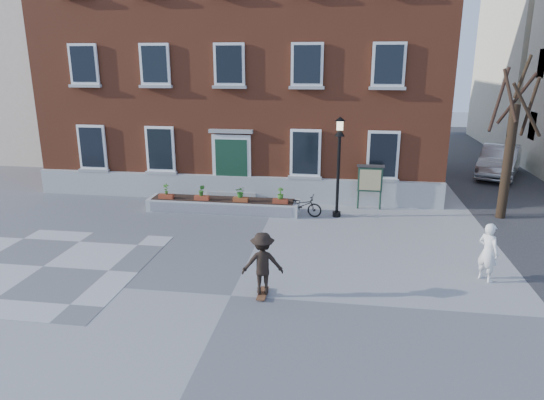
% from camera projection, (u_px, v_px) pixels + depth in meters
% --- Properties ---
extents(ground, '(100.00, 100.00, 0.00)m').
position_uv_depth(ground, '(231.00, 296.00, 12.73)').
color(ground, gray).
rests_on(ground, ground).
extents(checker_patch, '(6.00, 6.00, 0.01)m').
position_uv_depth(checker_patch, '(43.00, 266.00, 14.52)').
color(checker_patch, '#5D5D60').
rests_on(checker_patch, ground).
extents(distant_building, '(10.00, 12.00, 13.00)m').
position_uv_depth(distant_building, '(34.00, 52.00, 32.47)').
color(distant_building, beige).
rests_on(distant_building, ground).
extents(bicycle, '(1.74, 0.85, 0.87)m').
position_uv_depth(bicycle, '(301.00, 205.00, 19.17)').
color(bicycle, black).
rests_on(bicycle, ground).
extents(parked_car, '(3.47, 5.31, 1.65)m').
position_uv_depth(parked_car, '(499.00, 161.00, 25.67)').
color(parked_car, '#B7BABC').
rests_on(parked_car, ground).
extents(bystander, '(0.69, 0.73, 1.68)m').
position_uv_depth(bystander, '(488.00, 252.00, 13.41)').
color(bystander, white).
rests_on(bystander, ground).
extents(brick_building, '(18.40, 10.85, 12.60)m').
position_uv_depth(brick_building, '(252.00, 53.00, 24.55)').
color(brick_building, brown).
rests_on(brick_building, ground).
extents(planter_assembly, '(6.20, 1.12, 1.15)m').
position_uv_depth(planter_assembly, '(223.00, 204.00, 19.75)').
color(planter_assembly, beige).
rests_on(planter_assembly, ground).
extents(bare_tree, '(1.83, 1.83, 6.16)m').
position_uv_depth(bare_tree, '(510.00, 147.00, 18.30)').
color(bare_tree, black).
rests_on(bare_tree, ground).
extents(lamp_post, '(0.40, 0.40, 3.93)m').
position_uv_depth(lamp_post, '(339.00, 153.00, 18.50)').
color(lamp_post, black).
rests_on(lamp_post, ground).
extents(notice_board, '(1.10, 0.16, 1.87)m').
position_uv_depth(notice_board, '(370.00, 179.00, 19.83)').
color(notice_board, '#183022').
rests_on(notice_board, ground).
extents(skateboarder, '(1.18, 0.82, 1.75)m').
position_uv_depth(skateboarder, '(263.00, 263.00, 12.50)').
color(skateboarder, brown).
rests_on(skateboarder, ground).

